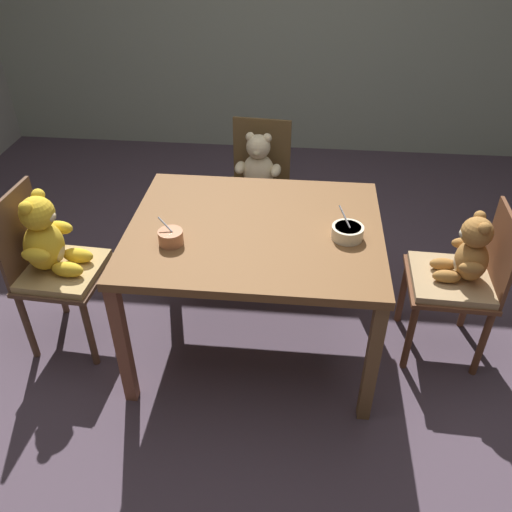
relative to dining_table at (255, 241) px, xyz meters
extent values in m
cube|color=#4B3C49|center=(0.00, 0.00, -0.67)|extent=(5.20, 5.20, 0.04)
cube|color=brown|center=(0.00, 0.00, 0.06)|extent=(1.18, 0.97, 0.04)
cube|color=brown|center=(-0.55, -0.45, -0.31)|extent=(0.06, 0.06, 0.69)
cube|color=brown|center=(0.55, -0.45, -0.31)|extent=(0.06, 0.06, 0.69)
cube|color=brown|center=(-0.55, 0.45, -0.31)|extent=(0.06, 0.06, 0.69)
cube|color=brown|center=(0.55, 0.45, -0.31)|extent=(0.06, 0.06, 0.69)
cube|color=brown|center=(0.96, 0.05, -0.23)|extent=(0.42, 0.43, 0.02)
cube|color=brown|center=(1.15, 0.05, -0.02)|extent=(0.03, 0.38, 0.39)
cylinder|color=brown|center=(0.79, 0.24, -0.44)|extent=(0.04, 0.04, 0.41)
cylinder|color=brown|center=(0.78, -0.12, -0.44)|extent=(0.04, 0.04, 0.41)
cylinder|color=brown|center=(1.14, 0.22, -0.44)|extent=(0.04, 0.04, 0.41)
cylinder|color=brown|center=(1.13, -0.13, -0.44)|extent=(0.04, 0.04, 0.41)
cube|color=tan|center=(0.96, 0.05, -0.20)|extent=(0.39, 0.39, 0.04)
ellipsoid|color=#A87236|center=(1.03, 0.05, -0.08)|extent=(0.16, 0.18, 0.21)
ellipsoid|color=beige|center=(0.98, 0.05, -0.09)|extent=(0.06, 0.10, 0.12)
sphere|color=#A87236|center=(1.02, 0.05, 0.08)|extent=(0.15, 0.15, 0.15)
ellipsoid|color=beige|center=(0.97, 0.05, 0.07)|extent=(0.05, 0.06, 0.04)
sphere|color=#A87236|center=(1.03, 0.10, 0.13)|extent=(0.06, 0.06, 0.06)
sphere|color=#A87236|center=(1.03, 0.00, 0.13)|extent=(0.06, 0.06, 0.06)
ellipsoid|color=#A87236|center=(1.01, 0.15, -0.05)|extent=(0.12, 0.06, 0.06)
ellipsoid|color=#A87236|center=(1.00, -0.05, -0.05)|extent=(0.12, 0.06, 0.06)
ellipsoid|color=#A87236|center=(0.92, 0.10, -0.15)|extent=(0.14, 0.07, 0.06)
ellipsoid|color=#A87236|center=(0.92, 0.01, -0.15)|extent=(0.14, 0.07, 0.06)
cube|color=brown|center=(-0.96, -0.07, -0.23)|extent=(0.42, 0.43, 0.02)
cube|color=brown|center=(-1.14, -0.05, 0.00)|extent=(0.04, 0.38, 0.43)
cylinder|color=brown|center=(-0.80, -0.25, -0.44)|extent=(0.04, 0.04, 0.41)
cylinder|color=brown|center=(-0.78, 0.10, -0.44)|extent=(0.04, 0.04, 0.41)
cylinder|color=brown|center=(-1.13, -0.23, -0.44)|extent=(0.04, 0.04, 0.41)
cylinder|color=brown|center=(-1.11, 0.12, -0.44)|extent=(0.04, 0.04, 0.41)
cube|color=tan|center=(-0.96, -0.07, -0.20)|extent=(0.38, 0.40, 0.04)
ellipsoid|color=yellow|center=(-1.03, -0.06, -0.06)|extent=(0.19, 0.22, 0.25)
ellipsoid|color=beige|center=(-0.97, -0.06, -0.07)|extent=(0.07, 0.12, 0.15)
sphere|color=yellow|center=(-1.02, -0.06, 0.13)|extent=(0.16, 0.16, 0.16)
ellipsoid|color=beige|center=(-0.96, -0.07, 0.12)|extent=(0.06, 0.07, 0.05)
sphere|color=yellow|center=(-1.03, -0.12, 0.19)|extent=(0.06, 0.06, 0.06)
sphere|color=yellow|center=(-1.02, 0.00, 0.19)|extent=(0.06, 0.06, 0.06)
ellipsoid|color=yellow|center=(-1.01, -0.18, -0.03)|extent=(0.14, 0.08, 0.07)
ellipsoid|color=yellow|center=(-0.99, 0.06, -0.03)|extent=(0.14, 0.08, 0.07)
ellipsoid|color=yellow|center=(-0.90, -0.13, -0.14)|extent=(0.16, 0.08, 0.08)
ellipsoid|color=yellow|center=(-0.89, -0.01, -0.14)|extent=(0.16, 0.08, 0.08)
cube|color=brown|center=(-0.08, 0.85, -0.23)|extent=(0.43, 0.42, 0.02)
cube|color=brown|center=(-0.06, 1.04, -0.01)|extent=(0.37, 0.05, 0.41)
cylinder|color=brown|center=(-0.26, 0.70, -0.44)|extent=(0.04, 0.04, 0.41)
cylinder|color=brown|center=(0.08, 0.67, -0.44)|extent=(0.04, 0.04, 0.41)
cylinder|color=brown|center=(-0.23, 1.03, -0.44)|extent=(0.04, 0.04, 0.41)
cylinder|color=brown|center=(0.11, 1.01, -0.44)|extent=(0.04, 0.04, 0.41)
ellipsoid|color=beige|center=(-0.07, 0.92, -0.10)|extent=(0.21, 0.18, 0.23)
ellipsoid|color=beige|center=(-0.07, 0.87, -0.11)|extent=(0.11, 0.07, 0.14)
sphere|color=beige|center=(-0.07, 0.91, 0.07)|extent=(0.15, 0.15, 0.15)
ellipsoid|color=beige|center=(-0.08, 0.86, 0.06)|extent=(0.06, 0.06, 0.04)
sphere|color=beige|center=(-0.12, 0.93, 0.12)|extent=(0.06, 0.06, 0.06)
sphere|color=beige|center=(-0.02, 0.92, 0.12)|extent=(0.06, 0.06, 0.06)
ellipsoid|color=beige|center=(-0.18, 0.91, -0.07)|extent=(0.07, 0.13, 0.06)
ellipsoid|color=beige|center=(0.04, 0.89, -0.07)|extent=(0.07, 0.13, 0.06)
ellipsoid|color=beige|center=(-0.13, 0.81, -0.18)|extent=(0.08, 0.15, 0.07)
ellipsoid|color=beige|center=(-0.03, 0.80, -0.18)|extent=(0.08, 0.15, 0.07)
cylinder|color=#BB754F|center=(-0.36, -0.17, 0.11)|extent=(0.11, 0.11, 0.06)
cylinder|color=#BB754F|center=(-0.36, -0.17, 0.08)|extent=(0.06, 0.06, 0.01)
cylinder|color=#C7BD8E|center=(-0.36, -0.17, 0.14)|extent=(0.09, 0.09, 0.01)
cylinder|color=#BCBCC1|center=(-0.38, -0.16, 0.17)|extent=(0.07, 0.04, 0.06)
ellipsoid|color=#BCBCC1|center=(-0.35, -0.18, 0.13)|extent=(0.04, 0.03, 0.01)
cylinder|color=beige|center=(0.42, -0.05, 0.11)|extent=(0.14, 0.14, 0.06)
cylinder|color=beige|center=(0.42, -0.05, 0.08)|extent=(0.08, 0.08, 0.01)
cylinder|color=beige|center=(0.42, -0.05, 0.13)|extent=(0.12, 0.12, 0.01)
cylinder|color=#BCBCC1|center=(0.41, -0.02, 0.17)|extent=(0.06, 0.09, 0.07)
ellipsoid|color=#BCBCC1|center=(0.43, -0.06, 0.13)|extent=(0.04, 0.04, 0.01)
camera|label=1|loc=(0.21, -2.08, 1.42)|focal=37.40mm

